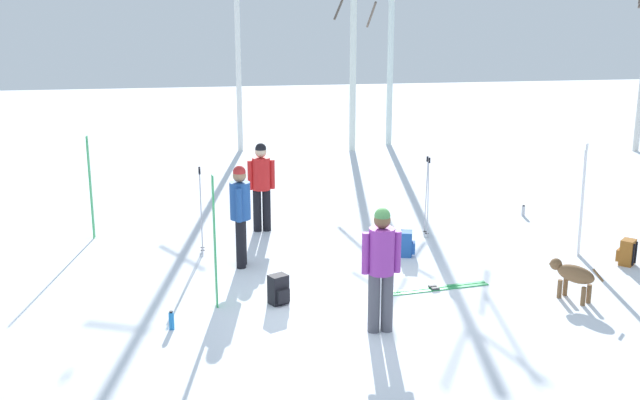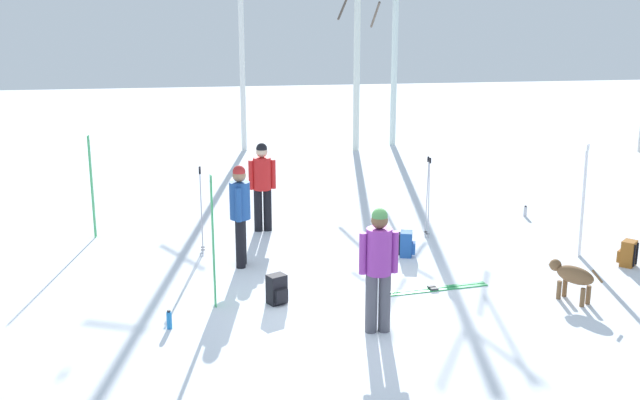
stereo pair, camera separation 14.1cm
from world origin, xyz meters
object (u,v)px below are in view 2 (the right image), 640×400
Objects in this scene: ski_pair_lying_0 at (436,289)px; birch_tree_1 at (358,36)px; ski_poles_0 at (428,195)px; birch_tree_2 at (396,12)px; dog at (572,276)px; person_0 at (379,262)px; ski_pair_planted_1 at (92,187)px; backpack_1 at (277,290)px; person_1 at (262,181)px; person_2 at (240,209)px; ski_poles_1 at (201,208)px; backpack_2 at (407,244)px; birch_tree_0 at (240,17)px; water_bottle_1 at (525,211)px; water_bottle_0 at (169,320)px; ski_pair_planted_0 at (583,202)px; backpack_0 at (628,254)px; ski_pair_planted_2 at (213,242)px.

birch_tree_1 reaches higher than ski_pair_lying_0.
ski_poles_0 is 9.99m from birch_tree_2.
dog is 13.24m from birch_tree_2.
ski_poles_0 is (0.65, 2.67, 0.80)m from ski_pair_lying_0.
ski_pair_planted_1 reaches higher than person_0.
birch_tree_1 is at bearing 72.90° from backpack_1.
person_0 reaches higher than ski_pair_lying_0.
person_1 is 4.35m from ski_pair_lying_0.
ski_pair_lying_0 is (2.89, -1.56, -0.97)m from person_2.
ski_poles_1 is 3.62m from backpack_2.
person_1 is 3.90× the size of backpack_2.
backpack_1 is at bearing -91.04° from birch_tree_0.
water_bottle_1 is (2.40, 1.02, -0.70)m from ski_poles_0.
ski_pair_planted_1 reaches higher than ski_poles_0.
backpack_2 is at bearing 90.94° from ski_pair_lying_0.
dog reaches higher than ski_pair_lying_0.
water_bottle_0 is 13.49m from birch_tree_1.
water_bottle_1 is (0.14, 2.57, -0.88)m from ski_pair_planted_0.
birch_tree_1 is at bearing 49.47° from ski_pair_planted_1.
ski_pair_planted_1 reaches higher than backpack_0.
ski_poles_0 is 4.18m from ski_poles_1.
person_1 is 0.86× the size of ski_pair_planted_0.
ski_poles_0 is 0.99× the size of ski_poles_1.
person_2 is at bearing 171.01° from backpack_0.
backpack_0 is at bearing -84.27° from birch_tree_2.
birch_tree_2 reaches higher than water_bottle_0.
person_2 is at bearing -116.64° from birch_tree_2.
ski_pair_planted_2 is 7.51m from water_bottle_1.
ski_poles_1 is 0.24× the size of birch_tree_1.
birch_tree_2 is (5.71, 12.11, 3.01)m from ski_pair_planted_2.
backpack_0 is at bearing 6.96° from backpack_1.
ski_pair_planted_0 is 0.27× the size of birch_tree_0.
ski_poles_0 is at bearing 34.80° from ski_pair_planted_2.
person_2 is 1.04m from ski_poles_1.
water_bottle_1 is (8.56, 0.10, -0.85)m from ski_pair_planted_1.
ski_pair_planted_1 is 8.60m from water_bottle_1.
person_0 is at bearing -60.46° from person_2.
ski_pair_lying_0 is 0.27× the size of birch_tree_1.
person_0 is at bearing -10.62° from water_bottle_0.
water_bottle_1 is at bearing 22.98° from ski_poles_0.
backpack_1 is (0.42, -1.74, -0.77)m from person_2.
ski_pair_planted_1 is at bearing 130.85° from person_0.
birch_tree_2 is (4.70, 8.47, 3.00)m from person_1.
person_2 is at bearing -37.68° from ski_pair_planted_1.
person_1 is 1.12× the size of ski_poles_1.
birch_tree_2 is (4.59, 0.20, 0.13)m from birch_tree_0.
ski_pair_planted_2 is (-1.00, -3.64, -0.01)m from person_1.
person_0 is at bearing -132.21° from ski_pair_lying_0.
water_bottle_0 is at bearing -98.38° from ski_poles_1.
dog is at bearing 11.43° from person_0.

